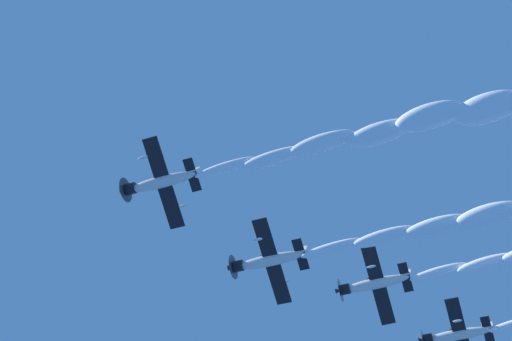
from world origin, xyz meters
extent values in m
ellipsoid|color=silver|center=(0.94, -5.09, 59.77)|extent=(2.71, 7.86, 2.21)
cylinder|color=black|center=(1.56, -8.58, 60.10)|extent=(1.74, 1.27, 1.68)
cone|color=black|center=(1.70, -9.32, 60.17)|extent=(0.87, 0.92, 0.82)
cylinder|color=#3F3F47|center=(1.67, -9.15, 60.15)|extent=(3.50, 0.54, 3.50)
cube|color=black|center=(0.83, -4.89, 59.57)|extent=(9.26, 3.22, 4.01)
ellipsoid|color=silver|center=(5.26, -4.27, 57.76)|extent=(0.51, 1.09, 0.45)
ellipsoid|color=silver|center=(-3.59, -5.51, 61.38)|extent=(0.51, 1.09, 0.45)
cube|color=black|center=(0.37, -1.75, 59.51)|extent=(3.40, 1.61, 1.52)
cube|color=silver|center=(0.57, -1.58, 60.05)|extent=(0.81, 1.32, 1.35)
ellipsoid|color=#1E232D|center=(1.18, -5.36, 60.25)|extent=(1.28, 1.88, 1.15)
ellipsoid|color=silver|center=(-11.53, 1.06, 56.99)|extent=(2.71, 7.87, 2.19)
cylinder|color=black|center=(-10.91, -2.43, 57.32)|extent=(1.71, 1.28, 1.65)
cone|color=black|center=(-10.77, -3.17, 57.39)|extent=(0.86, 0.92, 0.81)
cylinder|color=#3F3F47|center=(-10.80, -3.00, 57.37)|extent=(3.44, 0.56, 3.44)
cube|color=black|center=(-11.63, 1.26, 56.79)|extent=(9.41, 3.24, 3.62)
ellipsoid|color=silver|center=(-7.14, 1.91, 55.17)|extent=(0.51, 1.09, 0.45)
ellipsoid|color=silver|center=(-16.12, 0.61, 58.41)|extent=(0.51, 1.09, 0.45)
cube|color=black|center=(-12.10, 4.40, 56.73)|extent=(3.45, 1.62, 1.39)
cube|color=silver|center=(-11.93, 4.56, 57.27)|extent=(0.76, 1.33, 1.37)
ellipsoid|color=#1E232D|center=(-11.31, 0.78, 57.48)|extent=(1.27, 1.89, 1.13)
ellipsoid|color=silver|center=(-22.17, 9.30, 59.57)|extent=(2.81, 7.85, 1.95)
cylinder|color=black|center=(-21.55, 5.81, 59.77)|extent=(1.74, 1.25, 1.65)
cone|color=black|center=(-21.42, 5.06, 59.81)|extent=(0.88, 0.91, 0.80)
cylinder|color=#3F3F47|center=(-21.45, 5.23, 59.80)|extent=(3.48, 0.50, 3.51)
cube|color=black|center=(-22.28, 9.51, 59.38)|extent=(9.29, 3.22, 3.93)
ellipsoid|color=silver|center=(-17.87, 10.20, 57.57)|extent=(0.53, 1.09, 0.42)
ellipsoid|color=silver|center=(-26.70, 8.83, 61.19)|extent=(0.53, 1.09, 0.42)
cube|color=black|center=(-22.75, 12.65, 59.44)|extent=(3.41, 1.61, 1.48)
cube|color=silver|center=(-22.55, 12.80, 59.97)|extent=(0.82, 1.31, 1.31)
ellipsoid|color=#1E232D|center=(-21.94, 9.02, 60.04)|extent=(1.30, 1.88, 1.09)
ellipsoid|color=silver|center=(-33.73, 15.09, 58.91)|extent=(2.71, 7.86, 2.21)
cylinder|color=black|center=(-33.11, 11.61, 59.24)|extent=(1.73, 1.27, 1.67)
cone|color=black|center=(-32.98, 10.86, 59.31)|extent=(0.86, 0.92, 0.82)
cylinder|color=#3F3F47|center=(-33.01, 11.04, 59.29)|extent=(3.48, 0.55, 3.48)
cube|color=black|center=(-33.84, 15.30, 58.71)|extent=(9.32, 3.23, 3.86)
ellipsoid|color=silver|center=(-29.39, 15.92, 56.97)|extent=(0.51, 1.09, 0.45)
cube|color=black|center=(-34.31, 18.44, 58.65)|extent=(3.42, 1.62, 1.47)
cube|color=silver|center=(-34.12, 18.60, 59.19)|extent=(0.79, 1.33, 1.36)
ellipsoid|color=#1E232D|center=(-33.51, 14.82, 59.39)|extent=(1.28, 1.89, 1.14)
ellipsoid|color=white|center=(-0.36, 1.83, 59.35)|extent=(2.28, 6.85, 1.55)
ellipsoid|color=white|center=(-1.30, 6.75, 58.83)|extent=(2.62, 6.93, 1.89)
ellipsoid|color=white|center=(-1.93, 11.79, 58.73)|extent=(2.97, 7.02, 2.24)
ellipsoid|color=white|center=(-3.23, 17.20, 58.23)|extent=(3.31, 7.10, 2.58)
ellipsoid|color=white|center=(-3.52, 22.05, 57.87)|extent=(3.66, 7.18, 2.93)
ellipsoid|color=white|center=(-5.00, 27.19, 57.58)|extent=(4.00, 7.27, 3.27)
ellipsoid|color=white|center=(-12.57, 7.75, 56.39)|extent=(2.28, 6.85, 1.55)
ellipsoid|color=white|center=(-13.49, 13.14, 56.14)|extent=(2.62, 6.93, 1.89)
ellipsoid|color=white|center=(-14.41, 18.28, 55.80)|extent=(2.97, 7.02, 2.24)
ellipsoid|color=white|center=(-15.10, 23.41, 55.36)|extent=(3.31, 7.10, 2.58)
ellipsoid|color=white|center=(-23.51, 16.30, 59.22)|extent=(2.28, 6.85, 1.55)
ellipsoid|color=white|center=(-24.26, 21.45, 58.65)|extent=(2.62, 6.93, 1.89)
camera|label=1|loc=(30.22, 21.28, 2.16)|focal=46.91mm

